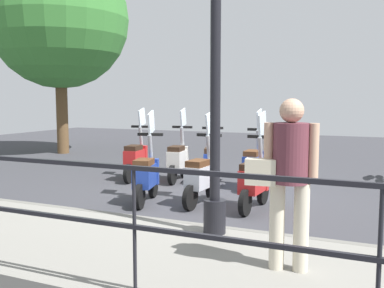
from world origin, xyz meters
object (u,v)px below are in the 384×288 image
(scooter_near_1, at_px, (202,176))
(scooter_far_2, at_px, (178,158))
(scooter_near_2, at_px, (146,175))
(scooter_far_0, at_px, (254,164))
(pedestrian_with_bag, at_px, (288,171))
(scooter_far_1, at_px, (212,161))
(scooter_near_0, at_px, (255,179))
(scooter_far_3, at_px, (136,158))
(tree_large, at_px, (59,19))
(lamp_post_near, at_px, (215,68))

(scooter_near_1, relative_size, scooter_far_2, 1.00)
(scooter_near_1, height_order, scooter_near_2, same)
(scooter_far_0, bearing_deg, scooter_far_2, 86.79)
(pedestrian_with_bag, distance_m, scooter_far_1, 4.82)
(pedestrian_with_bag, height_order, scooter_far_0, pedestrian_with_bag)
(pedestrian_with_bag, xyz_separation_m, scooter_near_0, (2.54, 0.98, -0.60))
(scooter_far_1, bearing_deg, pedestrian_with_bag, -168.04)
(pedestrian_with_bag, xyz_separation_m, scooter_far_3, (3.97, 3.95, -0.60))
(scooter_far_0, bearing_deg, pedestrian_with_bag, -160.74)
(pedestrian_with_bag, xyz_separation_m, tree_large, (6.98, 8.43, 3.10))
(scooter_near_0, xyz_separation_m, scooter_near_2, (-0.28, 1.77, 0.00))
(tree_large, height_order, scooter_far_1, tree_large)
(scooter_near_2, bearing_deg, tree_large, 36.70)
(lamp_post_near, xyz_separation_m, scooter_near_1, (1.75, 0.87, -1.60))
(scooter_near_2, relative_size, scooter_far_1, 1.00)
(lamp_post_near, height_order, scooter_near_2, lamp_post_near)
(lamp_post_near, relative_size, scooter_far_1, 2.83)
(tree_large, relative_size, scooter_far_1, 4.12)
(tree_large, bearing_deg, scooter_far_3, -123.86)
(scooter_near_2, xyz_separation_m, scooter_far_0, (1.84, -1.35, 0.00))
(scooter_near_1, relative_size, scooter_far_3, 1.00)
(scooter_near_1, height_order, scooter_far_3, same)
(tree_large, xyz_separation_m, scooter_far_2, (-2.77, -5.37, -3.70))
(scooter_near_0, distance_m, scooter_near_1, 0.88)
(scooter_near_0, bearing_deg, pedestrian_with_bag, -154.56)
(scooter_far_0, distance_m, scooter_far_2, 1.67)
(scooter_near_0, relative_size, scooter_far_0, 1.00)
(scooter_near_0, bearing_deg, tree_large, 63.59)
(pedestrian_with_bag, relative_size, scooter_near_2, 1.03)
(tree_large, distance_m, scooter_far_3, 6.54)
(scooter_far_0, bearing_deg, scooter_near_0, -164.51)
(lamp_post_near, xyz_separation_m, tree_large, (6.21, 7.44, 2.10))
(scooter_near_2, bearing_deg, scooter_near_0, -94.49)
(scooter_near_1, bearing_deg, scooter_far_1, 19.53)
(scooter_near_0, bearing_deg, scooter_far_0, 19.43)
(scooter_near_2, xyz_separation_m, scooter_far_2, (1.95, 0.32, 0.00))
(pedestrian_with_bag, bearing_deg, scooter_near_1, 29.73)
(tree_large, relative_size, scooter_near_2, 4.12)
(scooter_near_1, distance_m, scooter_far_1, 1.74)
(pedestrian_with_bag, relative_size, scooter_far_1, 1.03)
(tree_large, height_order, scooter_far_2, tree_large)
(scooter_far_1, bearing_deg, lamp_post_near, -175.81)
(scooter_far_2, bearing_deg, lamp_post_near, -155.93)
(lamp_post_near, height_order, tree_large, tree_large)
(scooter_far_0, bearing_deg, scooter_near_1, 164.33)
(pedestrian_with_bag, height_order, scooter_far_2, pedestrian_with_bag)
(scooter_far_1, relative_size, scooter_far_2, 1.00)
(scooter_near_2, bearing_deg, scooter_far_3, 21.52)
(lamp_post_near, bearing_deg, scooter_far_2, 31.12)
(scooter_far_2, xyz_separation_m, scooter_far_3, (-0.23, 0.89, 0.00))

